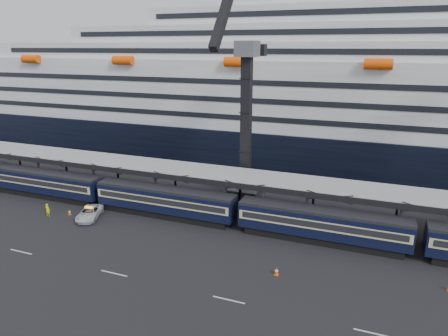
{
  "coord_description": "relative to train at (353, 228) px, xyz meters",
  "views": [
    {
      "loc": [
        -3.68,
        -32.26,
        21.39
      ],
      "look_at": [
        -19.79,
        10.0,
        7.49
      ],
      "focal_mm": 32.0,
      "sensor_mm": 36.0,
      "label": 1
    }
  ],
  "objects": [
    {
      "name": "ground",
      "position": [
        4.65,
        -10.0,
        -2.2
      ],
      "size": [
        260.0,
        260.0,
        0.0
      ],
      "primitive_type": "plane",
      "color": "black",
      "rests_on": "ground"
    },
    {
      "name": "train",
      "position": [
        0.0,
        0.0,
        0.0
      ],
      "size": [
        133.05,
        3.0,
        4.05
      ],
      "color": "black",
      "rests_on": "ground"
    },
    {
      "name": "canopy",
      "position": [
        4.65,
        4.0,
        3.05
      ],
      "size": [
        130.0,
        6.25,
        5.53
      ],
      "color": "gray",
      "rests_on": "ground"
    },
    {
      "name": "cruise_ship",
      "position": [
        3.57,
        35.99,
        10.14
      ],
      "size": [
        214.09,
        28.84,
        34.0
      ],
      "color": "black",
      "rests_on": "ground"
    },
    {
      "name": "crane_dark_near",
      "position": [
        -15.35,
        8.59,
        9.73
      ],
      "size": [
        4.5,
        17.75,
        35.08
      ],
      "color": "#4E5056",
      "rests_on": "ground"
    },
    {
      "name": "pickup_truck",
      "position": [
        -32.18,
        -4.1,
        -1.48
      ],
      "size": [
        4.04,
        5.68,
        1.44
      ],
      "primitive_type": "imported",
      "rotation": [
        0.0,
        0.0,
        0.36
      ],
      "color": "silver",
      "rests_on": "ground"
    },
    {
      "name": "worker",
      "position": [
        -37.68,
        -5.51,
        -1.33
      ],
      "size": [
        0.66,
        0.45,
        1.74
      ],
      "primitive_type": "imported",
      "rotation": [
        0.0,
        0.0,
        3.19
      ],
      "color": "#DAE20B",
      "rests_on": "ground"
    },
    {
      "name": "traffic_cone_a",
      "position": [
        -35.42,
        -4.11,
        -1.83
      ],
      "size": [
        0.37,
        0.37,
        0.75
      ],
      "color": "#FF5108",
      "rests_on": "ground"
    },
    {
      "name": "traffic_cone_b",
      "position": [
        -31.79,
        -4.27,
        -1.83
      ],
      "size": [
        0.38,
        0.38,
        0.75
      ],
      "color": "#FF5108",
      "rests_on": "ground"
    },
    {
      "name": "traffic_cone_c",
      "position": [
        -6.39,
        -8.57,
        -1.78
      ],
      "size": [
        0.43,
        0.43,
        0.85
      ],
      "color": "#FF5108",
      "rests_on": "ground"
    }
  ]
}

